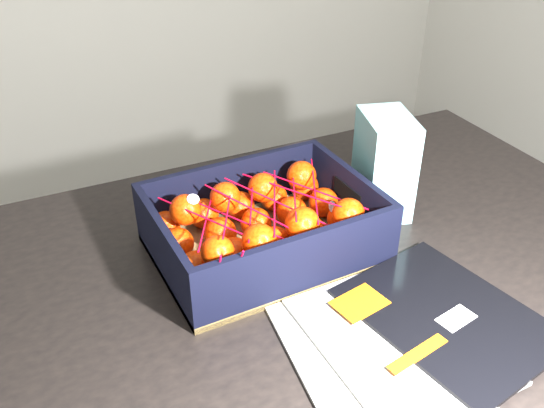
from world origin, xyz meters
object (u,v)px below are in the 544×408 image
produce_crate (264,234)px  retail_carton (384,164)px  table (314,304)px  magazine_stack (406,336)px

produce_crate → retail_carton: retail_carton is taller
table → retail_carton: (0.19, 0.08, 0.19)m
table → retail_carton: bearing=22.9°
magazine_stack → produce_crate: (-0.08, 0.28, 0.03)m
table → produce_crate: size_ratio=3.49×
retail_carton → magazine_stack: bearing=-102.3°
retail_carton → table: bearing=-138.8°
magazine_stack → produce_crate: produce_crate is taller
table → magazine_stack: magazine_stack is taller
table → magazine_stack: bearing=-86.7°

